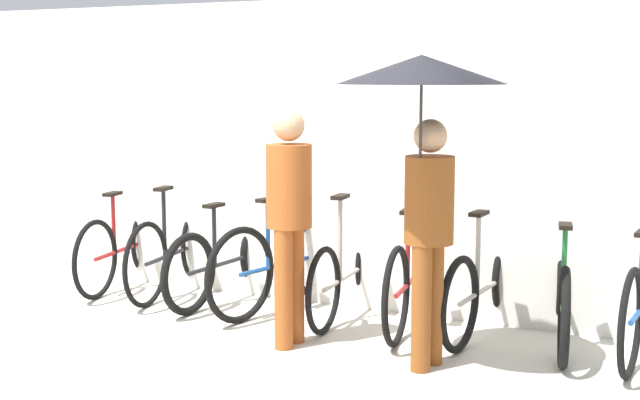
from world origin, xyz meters
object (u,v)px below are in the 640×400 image
at_px(parked_bicycle_4, 349,271).
at_px(parked_bicycle_7, 562,295).
at_px(parked_bicycle_6, 486,286).
at_px(parked_bicycle_5, 413,277).
at_px(pedestrian_leading, 289,209).
at_px(pedestrian_center, 424,121).
at_px(parked_bicycle_1, 175,251).
at_px(parked_bicycle_2, 229,260).
at_px(parked_bicycle_3, 283,262).
at_px(parked_bicycle_0, 125,246).

xyz_separation_m(parked_bicycle_4, parked_bicycle_7, (1.67, -0.02, -0.00)).
distance_m(parked_bicycle_4, parked_bicycle_6, 1.12).
bearing_deg(parked_bicycle_5, pedestrian_leading, 137.26).
bearing_deg(pedestrian_center, parked_bicycle_4, -39.74).
relative_size(parked_bicycle_5, pedestrian_center, 0.89).
relative_size(parked_bicycle_1, parked_bicycle_2, 0.99).
distance_m(parked_bicycle_2, parked_bicycle_3, 0.56).
bearing_deg(parked_bicycle_5, pedestrian_center, -165.04).
bearing_deg(pedestrian_center, parked_bicycle_1, -14.42).
bearing_deg(parked_bicycle_6, parked_bicycle_2, 94.11).
height_order(parked_bicycle_3, pedestrian_leading, pedestrian_leading).
distance_m(parked_bicycle_0, parked_bicycle_4, 2.23).
xyz_separation_m(parked_bicycle_0, pedestrian_leading, (2.18, -0.94, 0.61)).
bearing_deg(parked_bicycle_2, parked_bicycle_7, -86.00).
bearing_deg(parked_bicycle_7, parked_bicycle_3, 79.05).
relative_size(parked_bicycle_2, parked_bicycle_3, 1.00).
xyz_separation_m(parked_bicycle_5, pedestrian_center, (0.41, -1.00, 1.24)).
xyz_separation_m(parked_bicycle_0, parked_bicycle_4, (2.23, -0.03, -0.01)).
bearing_deg(parked_bicycle_5, parked_bicycle_3, 83.79).
distance_m(parked_bicycle_3, parked_bicycle_7, 2.23).
bearing_deg(parked_bicycle_1, parked_bicycle_2, -98.87).
relative_size(parked_bicycle_6, pedestrian_leading, 1.04).
bearing_deg(parked_bicycle_7, pedestrian_leading, 105.05).
distance_m(parked_bicycle_2, parked_bicycle_6, 2.23).
relative_size(parked_bicycle_0, parked_bicycle_7, 0.96).
relative_size(parked_bicycle_2, parked_bicycle_5, 0.96).
height_order(parked_bicycle_0, parked_bicycle_2, parked_bicycle_2).
distance_m(parked_bicycle_1, parked_bicycle_3, 1.12).
relative_size(parked_bicycle_3, parked_bicycle_4, 0.99).
height_order(parked_bicycle_4, parked_bicycle_7, parked_bicycle_4).
height_order(parked_bicycle_2, parked_bicycle_6, parked_bicycle_2).
distance_m(parked_bicycle_5, parked_bicycle_7, 1.12).
distance_m(parked_bicycle_1, parked_bicycle_6, 2.79).
height_order(parked_bicycle_7, pedestrian_leading, pedestrian_leading).
relative_size(parked_bicycle_3, pedestrian_center, 0.85).
bearing_deg(parked_bicycle_2, pedestrian_center, -111.99).
distance_m(parked_bicycle_2, parked_bicycle_7, 2.79).
bearing_deg(parked_bicycle_4, pedestrian_center, -141.52).
relative_size(parked_bicycle_1, parked_bicycle_7, 0.99).
bearing_deg(parked_bicycle_6, parked_bicycle_0, 93.65).
distance_m(parked_bicycle_0, parked_bicycle_6, 3.35).
distance_m(parked_bicycle_4, pedestrian_leading, 1.10).
height_order(parked_bicycle_5, pedestrian_leading, pedestrian_leading).
distance_m(parked_bicycle_3, pedestrian_center, 2.19).
distance_m(parked_bicycle_4, parked_bicycle_5, 0.56).
relative_size(parked_bicycle_3, pedestrian_leading, 1.03).
bearing_deg(parked_bicycle_0, parked_bicycle_4, -99.03).
bearing_deg(parked_bicycle_1, parked_bicycle_6, -97.69).
xyz_separation_m(parked_bicycle_1, parked_bicycle_6, (2.79, -0.02, -0.02)).
bearing_deg(pedestrian_leading, parked_bicycle_1, -29.74).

